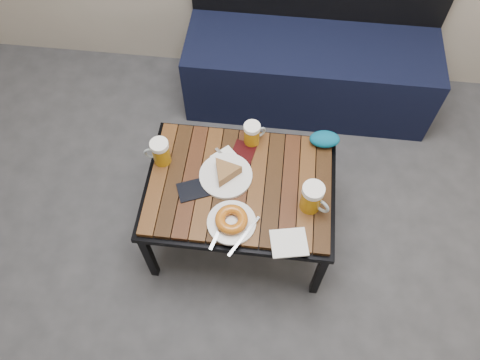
# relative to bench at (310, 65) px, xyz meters

# --- Properties ---
(bench) EXTENTS (1.40, 0.50, 0.95)m
(bench) POSITION_rel_bench_xyz_m (0.00, 0.00, 0.00)
(bench) COLOR black
(bench) RESTS_ON ground
(cafe_table) EXTENTS (0.84, 0.62, 0.47)m
(cafe_table) POSITION_rel_bench_xyz_m (-0.30, -0.96, 0.16)
(cafe_table) COLOR black
(cafe_table) RESTS_ON ground
(beer_mug_left) EXTENTS (0.12, 0.08, 0.13)m
(beer_mug_left) POSITION_rel_bench_xyz_m (-0.66, -0.88, 0.27)
(beer_mug_left) COLOR #AC760D
(beer_mug_left) RESTS_ON cafe_table
(beer_mug_centre) EXTENTS (0.11, 0.10, 0.12)m
(beer_mug_centre) POSITION_rel_bench_xyz_m (-0.27, -0.73, 0.26)
(beer_mug_centre) COLOR #AC760D
(beer_mug_centre) RESTS_ON cafe_table
(beer_mug_right) EXTENTS (0.14, 0.12, 0.15)m
(beer_mug_right) POSITION_rel_bench_xyz_m (0.01, -1.04, 0.27)
(beer_mug_right) COLOR #AC760D
(beer_mug_right) RESTS_ON cafe_table
(plate_pie) EXTENTS (0.23, 0.23, 0.07)m
(plate_pie) POSITION_rel_bench_xyz_m (-0.36, -0.93, 0.23)
(plate_pie) COLOR white
(plate_pie) RESTS_ON cafe_table
(plate_bagel) EXTENTS (0.22, 0.26, 0.06)m
(plate_bagel) POSITION_rel_bench_xyz_m (-0.31, -1.16, 0.22)
(plate_bagel) COLOR white
(plate_bagel) RESTS_ON cafe_table
(napkin_left) EXTENTS (0.15, 0.15, 0.01)m
(napkin_left) POSITION_rel_bench_xyz_m (-0.37, -0.84, 0.20)
(napkin_left) COLOR white
(napkin_left) RESTS_ON cafe_table
(napkin_right) EXTENTS (0.17, 0.15, 0.01)m
(napkin_right) POSITION_rel_bench_xyz_m (-0.07, -1.22, 0.20)
(napkin_right) COLOR white
(napkin_right) RESTS_ON cafe_table
(passport_navy) EXTENTS (0.16, 0.14, 0.01)m
(passport_navy) POSITION_rel_bench_xyz_m (-0.49, -1.02, 0.20)
(passport_navy) COLOR black
(passport_navy) RESTS_ON cafe_table
(passport_burgundy) EXTENTS (0.12, 0.16, 0.01)m
(passport_burgundy) POSITION_rel_bench_xyz_m (-0.30, -0.80, 0.20)
(passport_burgundy) COLOR black
(passport_burgundy) RESTS_ON cafe_table
(knit_pouch) EXTENTS (0.15, 0.10, 0.06)m
(knit_pouch) POSITION_rel_bench_xyz_m (0.06, -0.70, 0.23)
(knit_pouch) COLOR navy
(knit_pouch) RESTS_ON cafe_table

